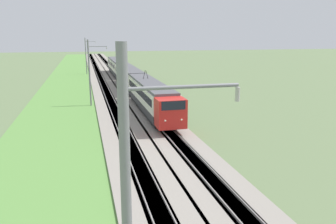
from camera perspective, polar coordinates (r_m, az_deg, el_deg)
name	(u,v)px	position (r m, az deg, el deg)	size (l,w,h in m)	color
ballast_main	(108,96)	(52.01, -10.40, 2.75)	(240.00, 4.40, 0.30)	gray
ballast_adjacent	(135,95)	(52.45, -5.85, 2.99)	(240.00, 4.40, 0.30)	gray
track_main	(108,96)	(52.01, -10.40, 2.76)	(240.00, 1.57, 0.45)	#4C4238
track_adjacent	(135,95)	(52.45, -5.85, 3.00)	(240.00, 1.57, 0.45)	#4C4238
grass_verge	(66,98)	(51.99, -17.34, 2.26)	(240.00, 9.93, 0.12)	#5B8E42
passenger_train	(128,76)	(58.86, -6.92, 6.26)	(60.16, 2.82, 5.06)	red
catenary_mast_mid	(90,73)	(44.92, -13.46, 6.69)	(0.22, 2.56, 8.87)	slate
catenary_mast_far	(86,56)	(83.26, -14.06, 9.50)	(0.22, 2.56, 8.84)	slate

